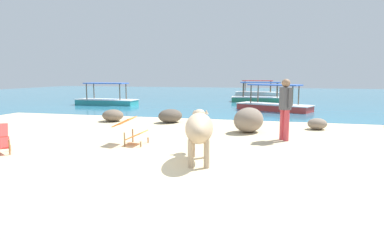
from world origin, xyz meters
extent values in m
cube|color=#CCB78E|center=(0.00, 0.00, 0.02)|extent=(18.00, 14.00, 0.04)
cube|color=teal|center=(0.00, 22.00, 0.00)|extent=(60.00, 36.00, 0.03)
cylinder|color=tan|center=(0.85, 1.02, 0.31)|extent=(0.11, 0.11, 0.53)
cylinder|color=tan|center=(1.14, 1.08, 0.31)|extent=(0.11, 0.11, 0.53)
cylinder|color=tan|center=(1.01, 0.24, 0.31)|extent=(0.11, 0.11, 0.53)
cylinder|color=tan|center=(1.30, 0.30, 0.31)|extent=(0.11, 0.11, 0.53)
ellipsoid|color=tan|center=(1.08, 0.66, 0.73)|extent=(0.83, 1.53, 0.58)
ellipsoid|color=tan|center=(0.89, 1.54, 0.83)|extent=(0.31, 0.43, 0.27)
cone|color=tan|center=(0.76, 1.51, 0.95)|extent=(0.11, 0.11, 0.10)
cone|color=tan|center=(1.02, 1.57, 0.95)|extent=(0.11, 0.11, 0.10)
ellipsoid|color=tan|center=(1.02, 0.91, 0.98)|extent=(0.28, 0.31, 0.19)
cylinder|color=olive|center=(-3.33, 0.53, 0.11)|extent=(0.04, 0.04, 0.14)
cylinder|color=olive|center=(-3.05, 0.22, 0.21)|extent=(0.04, 0.04, 0.34)
cylinder|color=olive|center=(-0.62, 2.17, 0.11)|extent=(0.04, 0.04, 0.14)
cylinder|color=olive|center=(-0.60, 1.65, 0.11)|extent=(0.04, 0.04, 0.14)
cylinder|color=olive|center=(-1.04, 2.15, 0.21)|extent=(0.04, 0.04, 0.34)
cylinder|color=olive|center=(-1.01, 1.63, 0.21)|extent=(0.04, 0.04, 0.34)
cube|color=orange|center=(-0.82, 1.90, 0.28)|extent=(0.45, 0.54, 0.21)
cube|color=orange|center=(-1.13, 1.89, 0.61)|extent=(0.48, 0.54, 0.23)
cylinder|color=#CC3D47|center=(2.70, 3.46, 0.45)|extent=(0.14, 0.14, 0.82)
cylinder|color=#CC3D47|center=(2.80, 3.31, 0.45)|extent=(0.14, 0.14, 0.82)
cylinder|color=#4C4C51|center=(2.75, 3.38, 1.15)|extent=(0.32, 0.32, 0.58)
cylinder|color=#4C4C51|center=(2.63, 3.56, 1.18)|extent=(0.09, 0.09, 0.52)
cylinder|color=#4C4C51|center=(2.86, 3.21, 1.18)|extent=(0.09, 0.09, 0.52)
sphere|color=#997051|center=(2.75, 3.38, 1.55)|extent=(0.22, 0.22, 0.22)
ellipsoid|color=gray|center=(1.73, 4.38, 0.42)|extent=(1.21, 1.32, 0.75)
ellipsoid|color=gray|center=(3.80, 5.47, 0.22)|extent=(0.79, 0.75, 0.36)
ellipsoid|color=brown|center=(-1.20, 5.74, 0.29)|extent=(1.11, 1.17, 0.49)
ellipsoid|color=#6B5B4C|center=(-3.39, 5.53, 0.26)|extent=(1.11, 1.11, 0.44)
cube|color=white|center=(0.90, 22.84, 0.16)|extent=(3.65, 1.26, 0.28)
cube|color=white|center=(0.90, 22.84, 0.32)|extent=(3.72, 1.32, 0.04)
cylinder|color=brown|center=(-0.20, 22.51, 0.77)|extent=(0.06, 0.06, 0.95)
cylinder|color=brown|center=(-0.16, 23.27, 0.77)|extent=(0.06, 0.06, 0.95)
cylinder|color=brown|center=(1.96, 22.41, 0.77)|extent=(0.06, 0.06, 0.95)
cylinder|color=brown|center=(2.00, 23.18, 0.77)|extent=(0.06, 0.06, 0.95)
cube|color=red|center=(0.90, 22.84, 1.28)|extent=(2.56, 1.05, 0.06)
cube|color=#338E66|center=(1.45, 16.37, 0.16)|extent=(3.65, 1.29, 0.28)
cube|color=white|center=(1.45, 16.37, 0.32)|extent=(3.73, 1.35, 0.04)
cylinder|color=brown|center=(2.50, 16.82, 0.77)|extent=(0.06, 0.06, 0.95)
cylinder|color=brown|center=(2.55, 16.05, 0.77)|extent=(0.06, 0.06, 0.95)
cylinder|color=brown|center=(0.35, 16.70, 0.77)|extent=(0.06, 0.06, 0.95)
cylinder|color=brown|center=(0.39, 15.93, 0.77)|extent=(0.06, 0.06, 0.95)
cube|color=#3D66C6|center=(1.45, 16.37, 1.28)|extent=(2.57, 1.07, 0.06)
cube|color=teal|center=(-7.21, 11.97, 0.16)|extent=(3.62, 1.18, 0.28)
cube|color=white|center=(-7.21, 11.97, 0.32)|extent=(3.70, 1.24, 0.04)
cylinder|color=brown|center=(-6.13, 12.33, 0.77)|extent=(0.06, 0.06, 0.95)
cylinder|color=brown|center=(-6.14, 11.56, 0.77)|extent=(0.06, 0.06, 0.95)
cylinder|color=brown|center=(-8.28, 12.38, 0.77)|extent=(0.06, 0.06, 0.95)
cylinder|color=brown|center=(-8.30, 11.61, 0.77)|extent=(0.06, 0.06, 0.95)
cube|color=#3D66C6|center=(-7.21, 11.97, 1.28)|extent=(2.54, 0.99, 0.06)
cube|color=#C63833|center=(2.40, 11.18, 0.16)|extent=(3.74, 2.47, 0.28)
cube|color=white|center=(2.40, 11.18, 0.32)|extent=(3.82, 2.55, 0.04)
cylinder|color=brown|center=(1.25, 11.27, 0.77)|extent=(0.06, 0.06, 0.95)
cylinder|color=brown|center=(1.57, 11.97, 0.77)|extent=(0.06, 0.06, 0.95)
cylinder|color=brown|center=(3.23, 10.39, 0.77)|extent=(0.06, 0.06, 0.95)
cylinder|color=brown|center=(3.54, 11.09, 0.77)|extent=(0.06, 0.06, 0.95)
cube|color=#3D66C6|center=(2.40, 11.18, 1.28)|extent=(2.68, 1.88, 0.06)
camera|label=1|loc=(2.53, -5.54, 1.76)|focal=30.78mm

